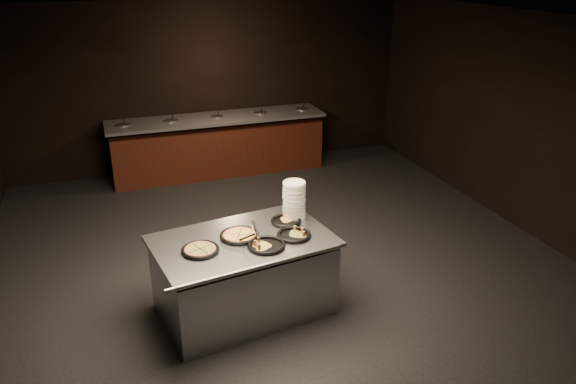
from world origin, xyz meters
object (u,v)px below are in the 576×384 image
at_px(plate_stack, 294,200).
at_px(serving_counter, 244,277).
at_px(pan_veggie_whole, 200,250).
at_px(pan_cheese_whole, 239,235).

bearing_deg(plate_stack, serving_counter, -154.56).
distance_m(pan_veggie_whole, pan_cheese_whole, 0.47).
distance_m(plate_stack, pan_veggie_whole, 1.23).
bearing_deg(pan_cheese_whole, pan_veggie_whole, -158.68).
relative_size(plate_stack, pan_veggie_whole, 1.11).
height_order(pan_veggie_whole, pan_cheese_whole, same).
bearing_deg(pan_veggie_whole, pan_cheese_whole, 21.32).
distance_m(plate_stack, pan_cheese_whole, 0.77).
xyz_separation_m(serving_counter, pan_veggie_whole, (-0.46, -0.11, 0.47)).
relative_size(plate_stack, pan_cheese_whole, 1.02).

